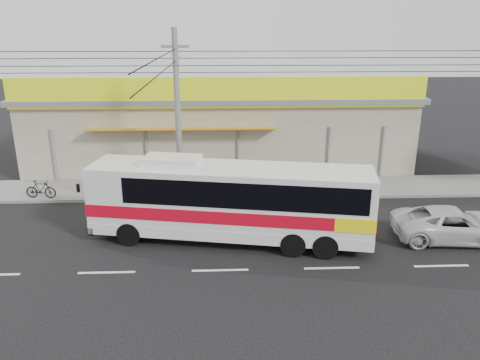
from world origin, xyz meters
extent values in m
plane|color=black|center=(0.00, 0.00, 0.00)|extent=(120.00, 120.00, 0.00)
cube|color=slate|center=(0.00, 6.00, 0.07)|extent=(30.00, 3.20, 0.15)
cube|color=gray|center=(0.00, 11.60, 2.10)|extent=(22.00, 8.00, 4.20)
cube|color=slate|center=(0.00, 11.60, 4.35)|extent=(22.60, 8.60, 0.30)
cube|color=#EEFF16|center=(0.00, 7.48, 4.90)|extent=(22.00, 0.24, 1.60)
cube|color=#B7120A|center=(-2.00, 7.45, 4.90)|extent=(9.00, 0.10, 1.20)
cube|color=#14722A|center=(6.50, 7.45, 4.90)|extent=(2.40, 0.10, 1.10)
cube|color=navy|center=(9.20, 7.45, 4.90)|extent=(2.20, 0.10, 1.10)
cube|color=#B7120A|center=(-9.00, 7.45, 4.90)|extent=(3.00, 0.10, 1.10)
cube|color=#CB890B|center=(-2.00, 7.30, 3.00)|extent=(10.00, 1.20, 0.37)
cube|color=silver|center=(0.40, -0.02, 1.74)|extent=(11.23, 4.27, 2.66)
cube|color=red|center=(0.40, -0.02, 1.42)|extent=(11.27, 4.32, 0.50)
cube|color=yellow|center=(5.08, -0.90, 1.42)|extent=(1.87, 2.58, 0.55)
cube|color=black|center=(1.03, -0.14, 2.34)|extent=(9.43, 3.97, 1.01)
cube|color=black|center=(-4.93, 0.97, 2.15)|extent=(0.51, 2.01, 1.37)
cube|color=silver|center=(-1.85, 0.40, 3.23)|extent=(2.40, 1.66, 0.33)
cylinder|color=black|center=(-3.57, -0.34, 0.48)|extent=(0.99, 0.46, 0.95)
cylinder|color=black|center=(-3.19, 1.70, 0.48)|extent=(0.99, 0.46, 0.95)
cylinder|color=black|center=(3.90, -1.73, 0.48)|extent=(0.99, 0.46, 0.95)
cylinder|color=black|center=(4.28, 0.30, 0.48)|extent=(0.99, 0.46, 0.95)
imported|color=maroon|center=(-3.71, 6.91, 0.68)|extent=(2.12, 1.59, 1.06)
imported|color=black|center=(-8.80, 4.74, 0.60)|extent=(1.55, 0.58, 0.91)
imported|color=silver|center=(9.38, -0.35, 0.66)|extent=(4.90, 2.56, 1.32)
cylinder|color=slate|center=(-1.89, 4.20, 4.09)|extent=(0.27, 0.27, 8.19)
cube|color=slate|center=(-1.89, 4.20, 7.37)|extent=(1.23, 0.12, 0.12)
camera|label=1|loc=(0.12, -17.23, 8.31)|focal=35.00mm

